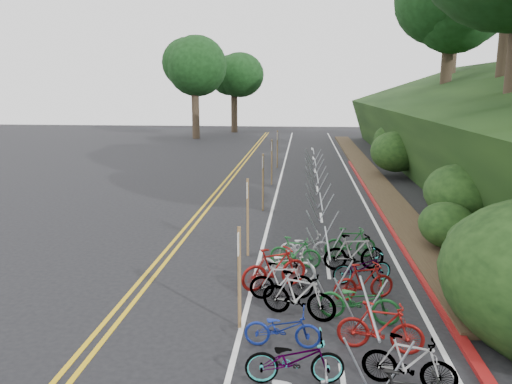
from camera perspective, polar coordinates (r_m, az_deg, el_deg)
ground at (r=11.61m, az=-6.81°, el=-15.16°), size 120.00×120.00×0.00m
road_markings at (r=20.93m, az=0.68°, el=-2.71°), size 7.47×80.00×0.01m
red_curb at (r=22.96m, az=13.80°, el=-1.63°), size 0.25×28.00×0.10m
embankment at (r=31.15m, az=25.54°, el=5.71°), size 14.30×48.14×9.11m
bike_rack_front at (r=10.08m, az=12.65°, el=-14.12°), size 1.17×2.87×1.24m
bike_racks_rest at (r=23.52m, az=7.03°, el=0.94°), size 1.14×23.00×1.17m
signpost_near at (r=11.01m, az=-1.92°, el=-8.98°), size 0.08×0.40×2.34m
signposts_rest at (r=24.46m, az=1.37°, el=2.81°), size 0.08×18.40×2.50m
bike_front at (r=13.38m, az=2.11°, el=-8.67°), size 1.39×1.91×1.14m
bike_valet at (r=12.04m, az=8.62°, el=-11.63°), size 3.25×9.93×1.10m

